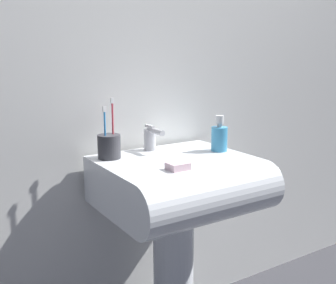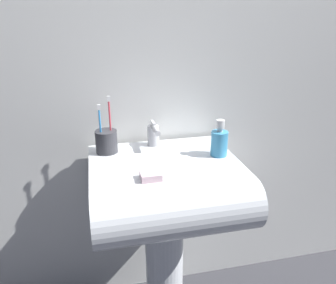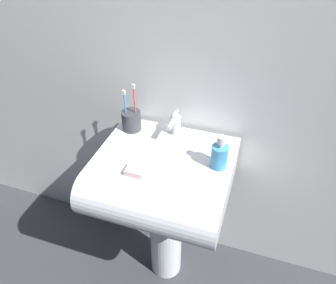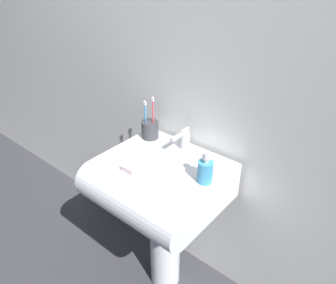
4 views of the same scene
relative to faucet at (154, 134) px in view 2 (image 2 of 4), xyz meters
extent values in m
cube|color=silver|center=(0.01, 0.10, 0.36)|extent=(5.00, 0.05, 2.40)
cylinder|color=white|center=(0.01, -0.15, -0.53)|extent=(0.16, 0.16, 0.61)
cube|color=white|center=(0.01, -0.15, -0.14)|extent=(0.54, 0.41, 0.18)
cylinder|color=white|center=(0.01, -0.36, -0.14)|extent=(0.54, 0.18, 0.18)
cylinder|color=#B7B7BC|center=(0.00, 0.01, -0.01)|extent=(0.05, 0.05, 0.08)
cylinder|color=#B7B7BC|center=(0.00, -0.04, 0.03)|extent=(0.02, 0.10, 0.02)
cube|color=#B7B7BC|center=(0.00, 0.01, 0.04)|extent=(0.01, 0.06, 0.01)
cylinder|color=#38383D|center=(-0.19, -0.02, -0.01)|extent=(0.08, 0.08, 0.09)
cylinder|color=#338CD8|center=(-0.21, -0.03, 0.04)|extent=(0.01, 0.01, 0.16)
cube|color=white|center=(-0.21, -0.03, 0.13)|extent=(0.01, 0.01, 0.02)
cylinder|color=#D83F4C|center=(-0.17, -0.02, 0.06)|extent=(0.01, 0.01, 0.19)
cube|color=white|center=(-0.17, -0.02, 0.16)|extent=(0.01, 0.01, 0.02)
cylinder|color=#3F99CC|center=(0.22, -0.15, 0.00)|extent=(0.06, 0.06, 0.10)
cylinder|color=silver|center=(0.22, -0.15, 0.05)|extent=(0.02, 0.02, 0.01)
cylinder|color=silver|center=(0.22, -0.15, 0.07)|extent=(0.03, 0.03, 0.03)
cube|color=silver|center=(-0.06, -0.28, -0.04)|extent=(0.07, 0.06, 0.02)
camera|label=1|loc=(-0.81, -1.40, 0.34)|focal=45.00mm
camera|label=2|loc=(-0.22, -1.22, 0.45)|focal=35.00mm
camera|label=3|loc=(0.34, -1.10, 0.79)|focal=35.00mm
camera|label=4|loc=(0.79, -1.06, 0.77)|focal=35.00mm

